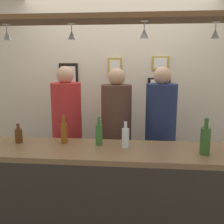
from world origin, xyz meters
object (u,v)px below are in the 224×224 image
at_px(bottle_beer_brown_stubby, 19,135).
at_px(picture_frame_caricature, 69,76).
at_px(picture_frame_crest, 115,68).
at_px(bottle_champagne_green, 205,140).
at_px(bottle_beer_amber_tall, 64,132).
at_px(person_left_red_shirt, 67,124).
at_px(picture_frame_lower_pair, 159,85).
at_px(bottle_soda_clear, 125,137).
at_px(person_middle_brown_shirt, 116,126).
at_px(bottle_beer_green_import, 99,134).
at_px(person_right_navy_shirt, 161,126).
at_px(picture_frame_upper_small, 160,63).

height_order(bottle_beer_brown_stubby, picture_frame_caricature, picture_frame_caricature).
distance_m(bottle_beer_brown_stubby, picture_frame_crest, 1.63).
distance_m(bottle_champagne_green, picture_frame_crest, 1.78).
relative_size(picture_frame_caricature, picture_frame_crest, 1.31).
bearing_deg(bottle_beer_amber_tall, person_left_red_shirt, 103.10).
bearing_deg(picture_frame_lower_pair, picture_frame_caricature, 180.00).
distance_m(bottle_champagne_green, bottle_soda_clear, 0.65).
xyz_separation_m(bottle_beer_brown_stubby, bottle_beer_amber_tall, (0.42, 0.03, 0.03)).
relative_size(person_middle_brown_shirt, bottle_beer_green_import, 6.30).
height_order(person_left_red_shirt, bottle_beer_amber_tall, person_left_red_shirt).
distance_m(person_middle_brown_shirt, picture_frame_crest, 0.92).
bearing_deg(picture_frame_caricature, picture_frame_lower_pair, 0.00).
height_order(bottle_champagne_green, picture_frame_crest, picture_frame_crest).
xyz_separation_m(person_middle_brown_shirt, person_right_navy_shirt, (0.50, 0.00, 0.01)).
relative_size(bottle_champagne_green, picture_frame_caricature, 0.88).
bearing_deg(person_middle_brown_shirt, person_right_navy_shirt, 0.00).
xyz_separation_m(picture_frame_caricature, picture_frame_upper_small, (1.24, 0.00, 0.17)).
relative_size(person_right_navy_shirt, bottle_beer_brown_stubby, 9.18).
distance_m(person_right_navy_shirt, bottle_soda_clear, 0.78).
relative_size(bottle_beer_green_import, picture_frame_upper_small, 1.18).
relative_size(bottle_soda_clear, picture_frame_crest, 0.88).
height_order(person_left_red_shirt, bottle_champagne_green, person_left_red_shirt).
bearing_deg(bottle_soda_clear, bottle_beer_brown_stubby, 177.34).
relative_size(picture_frame_upper_small, picture_frame_crest, 0.85).
xyz_separation_m(person_left_red_shirt, picture_frame_crest, (0.50, 0.66, 0.63)).
relative_size(bottle_beer_green_import, bottle_champagne_green, 0.87).
xyz_separation_m(bottle_soda_clear, picture_frame_lower_pair, (0.39, 1.36, 0.34)).
height_order(bottle_beer_amber_tall, picture_frame_lower_pair, picture_frame_lower_pair).
bearing_deg(bottle_beer_green_import, bottle_soda_clear, -11.42).
height_order(person_right_navy_shirt, picture_frame_lower_pair, person_right_navy_shirt).
bearing_deg(picture_frame_upper_small, bottle_soda_clear, -106.16).
distance_m(bottle_soda_clear, picture_frame_caricature, 1.66).
bearing_deg(person_middle_brown_shirt, picture_frame_upper_small, 51.56).
height_order(bottle_soda_clear, picture_frame_upper_small, picture_frame_upper_small).
bearing_deg(picture_frame_upper_small, person_left_red_shirt, -148.90).
xyz_separation_m(bottle_champagne_green, bottle_soda_clear, (-0.64, 0.11, -0.03)).
relative_size(person_left_red_shirt, person_right_navy_shirt, 1.00).
distance_m(bottle_beer_brown_stubby, bottle_champagne_green, 1.64).
bearing_deg(bottle_beer_green_import, person_right_navy_shirt, 46.97).
height_order(person_left_red_shirt, person_middle_brown_shirt, person_left_red_shirt).
distance_m(bottle_beer_green_import, picture_frame_caricature, 1.51).
distance_m(bottle_beer_amber_tall, picture_frame_lower_pair, 1.63).
distance_m(bottle_beer_amber_tall, bottle_soda_clear, 0.57).
bearing_deg(picture_frame_caricature, bottle_soda_clear, -58.08).
relative_size(bottle_champagne_green, picture_frame_upper_small, 1.36).
bearing_deg(person_left_red_shirt, picture_frame_caricature, 101.74).
relative_size(bottle_beer_brown_stubby, picture_frame_upper_small, 0.82).
xyz_separation_m(bottle_champagne_green, picture_frame_crest, (-0.85, 1.46, 0.53)).
relative_size(person_right_navy_shirt, picture_frame_crest, 6.36).
height_order(bottle_beer_green_import, picture_frame_upper_small, picture_frame_upper_small).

